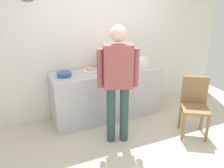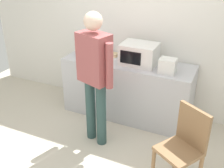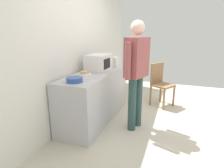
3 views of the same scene
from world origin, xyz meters
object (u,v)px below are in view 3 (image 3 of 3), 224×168
at_px(spoon_utensil, 85,70).
at_px(person_standing, 136,68).
at_px(fork_utensil, 92,79).
at_px(wooden_chair, 160,82).
at_px(microwave, 99,63).
at_px(sandwich_plate, 84,74).
at_px(salad_bowl, 74,80).
at_px(toaster, 113,62).

distance_m(spoon_utensil, person_standing, 1.10).
xyz_separation_m(fork_utensil, wooden_chair, (1.57, -0.90, -0.37)).
bearing_deg(person_standing, microwave, 69.26).
relative_size(person_standing, wooden_chair, 1.88).
relative_size(microwave, fork_utensil, 2.94).
relative_size(sandwich_plate, person_standing, 0.14).
bearing_deg(spoon_utensil, wooden_chair, -54.89).
distance_m(salad_bowl, fork_utensil, 0.29).
relative_size(toaster, fork_utensil, 1.29).
bearing_deg(salad_bowl, toaster, -5.43).
relative_size(toaster, person_standing, 0.12).
bearing_deg(spoon_utensil, person_standing, -104.03).
relative_size(salad_bowl, spoon_utensil, 1.39).
height_order(sandwich_plate, wooden_chair, sandwich_plate).
xyz_separation_m(microwave, sandwich_plate, (-0.43, 0.09, -0.13)).
xyz_separation_m(microwave, fork_utensil, (-0.66, -0.17, -0.15)).
bearing_deg(sandwich_plate, wooden_chair, -40.67).
height_order(microwave, person_standing, person_standing).
relative_size(microwave, spoon_utensil, 2.94).
height_order(microwave, wooden_chair, microwave).
bearing_deg(person_standing, fork_utensil, 120.24).
bearing_deg(fork_utensil, person_standing, -59.76).
distance_m(fork_utensil, person_standing, 0.73).
height_order(spoon_utensil, person_standing, person_standing).
bearing_deg(wooden_chair, spoon_utensil, 125.11).
bearing_deg(sandwich_plate, microwave, -11.32).
relative_size(spoon_utensil, wooden_chair, 0.18).
bearing_deg(toaster, fork_utensil, -178.48).
distance_m(fork_utensil, wooden_chair, 1.85).
xyz_separation_m(toaster, spoon_utensil, (-0.48, 0.41, -0.10)).
bearing_deg(wooden_chair, toaster, 116.53).
height_order(salad_bowl, wooden_chair, salad_bowl).
bearing_deg(wooden_chair, microwave, 130.58).
bearing_deg(spoon_utensil, microwave, -83.53).
bearing_deg(salad_bowl, person_standing, -52.22).
height_order(microwave, spoon_utensil, microwave).
distance_m(spoon_utensil, wooden_chair, 1.69).
distance_m(toaster, spoon_utensil, 0.64).
bearing_deg(sandwich_plate, spoon_utensil, 25.95).
bearing_deg(microwave, salad_bowl, -179.49).
xyz_separation_m(spoon_utensil, wooden_chair, (0.95, -1.35, -0.37)).
relative_size(toaster, spoon_utensil, 1.29).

